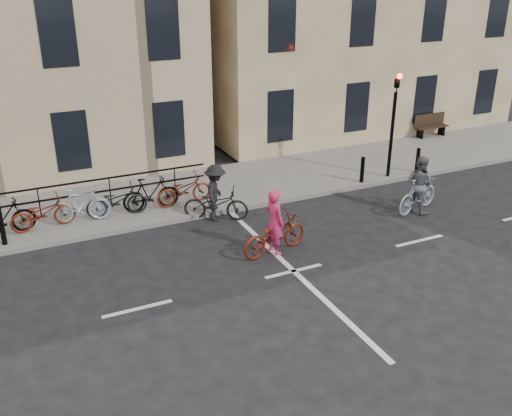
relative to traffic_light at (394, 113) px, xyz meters
name	(u,v)px	position (x,y,z in m)	size (l,w,h in m)	color
ground	(294,271)	(-6.20, -4.34, -2.45)	(120.00, 120.00, 0.00)	black
sidewalk	(89,210)	(-10.20, 1.66, -2.38)	(46.00, 4.00, 0.15)	slate
traffic_light	(394,113)	(0.00, 0.00, 0.00)	(0.18, 0.30, 3.90)	black
bollard_east	(362,170)	(-1.20, -0.09, -1.85)	(0.14, 0.14, 0.90)	black
bollard_west	(418,160)	(1.20, -0.09, -1.85)	(0.14, 0.14, 0.90)	black
bench	(430,124)	(4.80, 3.39, -1.78)	(1.60, 0.41, 0.97)	black
parked_bikes	(80,206)	(-10.55, 0.70, -1.81)	(8.30, 1.23, 1.05)	black
cyclist_pink	(275,231)	(-6.18, -3.21, -1.83)	(2.11, 1.08, 1.79)	maroon
cyclist_grey	(419,189)	(-0.90, -2.64, -1.72)	(1.94, 1.03, 1.81)	#92B1C0
cyclist_dark	(216,199)	(-6.80, -0.57, -1.77)	(2.03, 1.55, 1.73)	black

